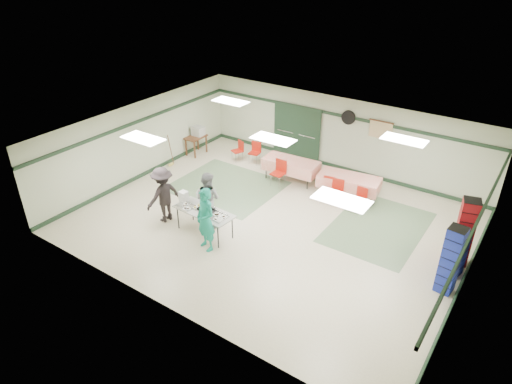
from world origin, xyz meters
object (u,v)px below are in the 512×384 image
Objects in this scene: chair_a at (337,189)px; crate_stack_blue_a at (456,253)px; dining_table_b at (291,165)px; volunteer_dark at (163,195)px; dining_table_a at (349,182)px; crate_stack_blue_b at (451,260)px; printer_table at (196,139)px; volunteer_grey at (208,199)px; chair_d at (279,170)px; office_printer at (198,131)px; broom at (171,150)px; serving_table at (204,212)px; chair_loose_a at (255,150)px; chair_loose_b at (239,149)px; chair_c at (360,197)px; volunteer_teal at (206,220)px; crate_stack_red at (464,232)px; chair_b at (328,186)px.

chair_a is 4.31m from crate_stack_blue_a.
volunteer_dark is at bearing -115.65° from dining_table_b.
volunteer_dark is at bearing -139.61° from dining_table_a.
printer_table is at bearing 165.12° from crate_stack_blue_b.
dining_table_b is at bearing 2.41° from printer_table.
volunteer_grey is at bearing -165.50° from crate_stack_blue_a.
chair_d is 6.64m from crate_stack_blue_b.
broom reaches higher than office_printer.
printer_table is at bearing 137.24° from serving_table.
chair_a is 0.65× the size of crate_stack_blue_a.
volunteer_grey is at bearing -81.89° from chair_loose_a.
chair_loose_b is at bearing 168.98° from dining_table_a.
crate_stack_blue_a reaches higher than chair_c.
chair_a is (-0.14, -0.57, -0.06)m from dining_table_a.
crate_stack_blue_b is at bearing 16.09° from serving_table.
volunteer_dark is at bearing -62.79° from office_printer.
volunteer_teal is at bearing -41.83° from serving_table.
volunteer_grey is 2.04× the size of chair_loose_a.
volunteer_grey is 6.70m from crate_stack_blue_b.
volunteer_grey is 0.90× the size of crate_stack_red.
volunteer_dark is 1.37× the size of crate_stack_blue_a.
chair_c is (1.13, -0.00, -0.03)m from chair_b.
crate_stack_blue_a is at bearing -36.61° from dining_table_a.
chair_loose_b is 0.42× the size of crate_stack_red.
volunteer_grey is at bearing -95.47° from chair_d.
chair_d is at bearing -106.33° from dining_table_b.
printer_table is at bearing -178.51° from chair_c.
broom reaches higher than serving_table.
office_printer is at bearing -146.89° from chair_loose_b.
chair_d is 0.72× the size of crate_stack_blue_a.
office_printer is (-10.30, 2.90, 0.01)m from crate_stack_blue_b.
office_printer is at bearing 164.28° from crate_stack_blue_b.
volunteer_grey is (-0.24, 0.46, 0.13)m from serving_table.
chair_b is at bearing 65.17° from serving_table.
serving_table is 6.75m from crate_stack_blue_a.
serving_table is at bearing -125.69° from chair_c.
serving_table is 4.31× the size of office_printer.
printer_table is (-10.30, 1.95, -0.00)m from crate_stack_blue_a.
volunteer_dark is 4.00× the size of office_printer.
chair_d is (-0.12, -0.56, -0.00)m from dining_table_b.
chair_loose_b is at bearing 14.47° from printer_table.
volunteer_grey is 2.06× the size of chair_b.
office_printer is 1.52m from broom.
office_printer is (-2.38, -0.50, 0.41)m from chair_loose_a.
volunteer_teal is 1.02× the size of crate_stack_blue_b.
volunteer_teal is 6.47m from crate_stack_blue_a.
chair_c is 0.64× the size of broom.
dining_table_a is at bearing 157.76° from crate_stack_red.
volunteer_dark is 8.00m from crate_stack_blue_b.
broom is at bearing 176.24° from chair_a.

